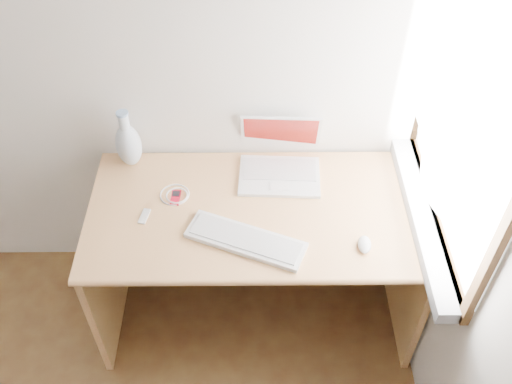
{
  "coord_description": "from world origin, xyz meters",
  "views": [
    {
      "loc": [
        1.0,
        -0.24,
        2.53
      ],
      "look_at": [
        1.01,
        1.35,
        0.89
      ],
      "focal_mm": 40.0,
      "sensor_mm": 36.0,
      "label": 1
    }
  ],
  "objects_px": {
    "external_keyboard": "(246,240)",
    "vase": "(128,144)",
    "laptop": "(279,161)",
    "desk": "(257,228)"
  },
  "relations": [
    {
      "from": "external_keyboard",
      "to": "vase",
      "type": "height_order",
      "value": "vase"
    },
    {
      "from": "desk",
      "to": "vase",
      "type": "xyz_separation_m",
      "value": [
        -0.57,
        0.2,
        0.34
      ]
    },
    {
      "from": "external_keyboard",
      "to": "vase",
      "type": "distance_m",
      "value": 0.7
    },
    {
      "from": "external_keyboard",
      "to": "vase",
      "type": "bearing_deg",
      "value": 160.42
    },
    {
      "from": "vase",
      "to": "desk",
      "type": "bearing_deg",
      "value": -19.81
    },
    {
      "from": "laptop",
      "to": "external_keyboard",
      "type": "bearing_deg",
      "value": -106.94
    },
    {
      "from": "laptop",
      "to": "vase",
      "type": "bearing_deg",
      "value": 178.37
    },
    {
      "from": "laptop",
      "to": "external_keyboard",
      "type": "distance_m",
      "value": 0.44
    },
    {
      "from": "external_keyboard",
      "to": "vase",
      "type": "xyz_separation_m",
      "value": [
        -0.52,
        0.46,
        0.11
      ]
    },
    {
      "from": "vase",
      "to": "external_keyboard",
      "type": "bearing_deg",
      "value": -41.8
    }
  ]
}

